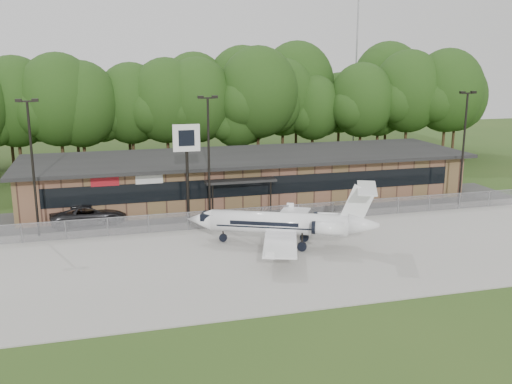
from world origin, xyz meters
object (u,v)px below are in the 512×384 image
object	(u,v)px
suv	(88,214)
business_jet	(286,224)
terminal	(247,176)
pole_sign	(187,149)

from	to	relation	value
suv	business_jet	bearing A→B (deg)	-130.71
terminal	suv	xyz separation A→B (m)	(-14.44, -5.02, -1.36)
terminal	business_jet	bearing A→B (deg)	-93.50
business_jet	terminal	bearing A→B (deg)	111.04
terminal	suv	world-z (taller)	terminal
terminal	pole_sign	world-z (taller)	pole_sign
business_jet	pole_sign	world-z (taller)	pole_sign
terminal	business_jet	size ratio (longest dim) A/B	3.07
business_jet	suv	xyz separation A→B (m)	(-13.55, 9.47, -0.83)
terminal	business_jet	xyz separation A→B (m)	(-0.89, -14.49, -0.52)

